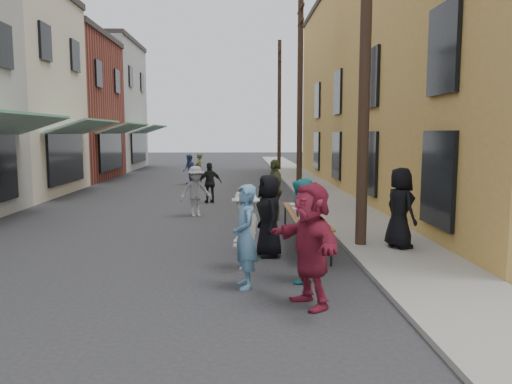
{
  "coord_description": "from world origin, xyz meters",
  "views": [
    {
      "loc": [
        1.51,
        -8.21,
        2.65
      ],
      "look_at": [
        1.89,
        3.14,
        1.3
      ],
      "focal_mm": 35.0,
      "sensor_mm": 36.0,
      "label": 1
    }
  ],
  "objects": [
    {
      "name": "condiment_jar_a",
      "position": [
        2.82,
        1.39,
        0.79
      ],
      "size": [
        0.07,
        0.07,
        0.08
      ],
      "primitive_type": "cylinder",
      "color": "#A57F26",
      "rests_on": "serving_table"
    },
    {
      "name": "building_ochre",
      "position": [
        11.1,
        14.0,
        5.0
      ],
      "size": [
        10.0,
        28.0,
        10.0
      ],
      "primitive_type": "cube",
      "color": "#AF963E",
      "rests_on": "ground"
    },
    {
      "name": "passerby_right",
      "position": [
        -0.54,
        16.9,
        0.83
      ],
      "size": [
        0.57,
        0.7,
        1.66
      ],
      "primitive_type": "imported",
      "rotation": [
        0.0,
        0.0,
        4.39
      ],
      "color": "#545B35",
      "rests_on": "ground"
    },
    {
      "name": "catering_tray_sausage",
      "position": [
        3.04,
        1.69,
        0.79
      ],
      "size": [
        0.5,
        0.33,
        0.08
      ],
      "primitive_type": "cube",
      "color": "maroon",
      "rests_on": "serving_table"
    },
    {
      "name": "sidewalk",
      "position": [
        5.0,
        15.0,
        0.05
      ],
      "size": [
        2.2,
        60.0,
        0.1
      ],
      "primitive_type": "cube",
      "color": "gray",
      "rests_on": "ground"
    },
    {
      "name": "passerby_left",
      "position": [
        0.11,
        7.56,
        0.8
      ],
      "size": [
        1.19,
        0.96,
        1.61
      ],
      "primitive_type": "imported",
      "rotation": [
        0.0,
        0.0,
        0.41
      ],
      "color": "gray",
      "rests_on": "ground"
    },
    {
      "name": "passerby_mid",
      "position": [
        0.39,
        10.63,
        0.77
      ],
      "size": [
        0.97,
        0.66,
        1.54
      ],
      "primitive_type": "imported",
      "rotation": [
        0.0,
        0.0,
        3.49
      ],
      "color": "black",
      "rests_on": "ground"
    },
    {
      "name": "guest_front_d",
      "position": [
        1.63,
        1.37,
        0.78
      ],
      "size": [
        0.92,
        1.15,
        1.56
      ],
      "primitive_type": "imported",
      "rotation": [
        0.0,
        0.0,
        -1.96
      ],
      "color": "silver",
      "rests_on": "ground"
    },
    {
      "name": "catering_tray_foil_d",
      "position": [
        3.04,
        3.74,
        0.79
      ],
      "size": [
        0.5,
        0.33,
        0.08
      ],
      "primitive_type": "cube",
      "color": "#B2B2B7",
      "rests_on": "serving_table"
    },
    {
      "name": "guest_front_e",
      "position": [
        2.59,
        6.89,
        0.93
      ],
      "size": [
        0.61,
        1.14,
        1.86
      ],
      "primitive_type": "imported",
      "rotation": [
        0.0,
        0.0,
        -1.42
      ],
      "color": "#515531",
      "rests_on": "ground"
    },
    {
      "name": "guest_front_a",
      "position": [
        2.14,
        2.33,
        0.88
      ],
      "size": [
        0.75,
        0.97,
        1.77
      ],
      "primitive_type": "imported",
      "rotation": [
        0.0,
        0.0,
        -1.34
      ],
      "color": "black",
      "rests_on": "ground"
    },
    {
      "name": "catering_tray_buns",
      "position": [
        3.04,
        3.04,
        0.79
      ],
      "size": [
        0.5,
        0.33,
        0.08
      ],
      "primitive_type": "cube",
      "color": "tan",
      "rests_on": "serving_table"
    },
    {
      "name": "utility_pole_mid",
      "position": [
        4.3,
        15.0,
        4.5
      ],
      "size": [
        0.26,
        0.26,
        9.0
      ],
      "primitive_type": "cylinder",
      "color": "#2D2116",
      "rests_on": "ground"
    },
    {
      "name": "condiment_jar_b",
      "position": [
        2.82,
        1.49,
        0.79
      ],
      "size": [
        0.07,
        0.07,
        0.08
      ],
      "primitive_type": "cylinder",
      "color": "#A57F26",
      "rests_on": "serving_table"
    },
    {
      "name": "condiment_jar_c",
      "position": [
        2.82,
        1.59,
        0.79
      ],
      "size": [
        0.07,
        0.07,
        0.08
      ],
      "primitive_type": "cylinder",
      "color": "#A57F26",
      "rests_on": "serving_table"
    },
    {
      "name": "guest_queue_back",
      "position": [
        2.59,
        -0.8,
        0.96
      ],
      "size": [
        1.21,
        1.86,
        1.92
      ],
      "primitive_type": "imported",
      "rotation": [
        0.0,
        0.0,
        -1.17
      ],
      "color": "maroon",
      "rests_on": "ground"
    },
    {
      "name": "passerby_far",
      "position": [
        -1.06,
        17.35,
        0.79
      ],
      "size": [
        0.87,
        0.95,
        1.57
      ],
      "primitive_type": "imported",
      "rotation": [
        0.0,
        0.0,
        5.17
      ],
      "color": "#465387",
      "rests_on": "ground"
    },
    {
      "name": "guest_front_b",
      "position": [
        1.6,
        0.14,
        0.89
      ],
      "size": [
        0.55,
        0.72,
        1.79
      ],
      "primitive_type": "imported",
      "rotation": [
        0.0,
        0.0,
        -1.37
      ],
      "color": "#5685A7",
      "rests_on": "ground"
    },
    {
      "name": "cup_stack",
      "position": [
        3.24,
        1.44,
        0.81
      ],
      "size": [
        0.08,
        0.08,
        0.12
      ],
      "primitive_type": "cylinder",
      "color": "tan",
      "rests_on": "serving_table"
    },
    {
      "name": "utility_pole_far",
      "position": [
        4.3,
        27.0,
        4.5
      ],
      "size": [
        0.26,
        0.26,
        9.0
      ],
      "primitive_type": "cylinder",
      "color": "#2D2116",
      "rests_on": "ground"
    },
    {
      "name": "utility_pole_near",
      "position": [
        4.3,
        3.0,
        4.5
      ],
      "size": [
        0.26,
        0.26,
        9.0
      ],
      "primitive_type": "cylinder",
      "color": "#2D2116",
      "rests_on": "ground"
    },
    {
      "name": "serving_table",
      "position": [
        3.04,
        3.34,
        0.71
      ],
      "size": [
        0.7,
        4.0,
        0.75
      ],
      "color": "#603116",
      "rests_on": "ground"
    },
    {
      "name": "server",
      "position": [
        5.08,
        2.63,
        1.0
      ],
      "size": [
        0.81,
        1.01,
        1.79
      ],
      "primitive_type": "imported",
      "rotation": [
        0.0,
        0.0,
        1.89
      ],
      "color": "black",
      "rests_on": "sidewalk"
    },
    {
      "name": "catering_tray_foil_b",
      "position": [
        3.04,
        2.34,
        0.79
      ],
      "size": [
        0.5,
        0.33,
        0.08
      ],
      "primitive_type": "cube",
      "color": "#B2B2B7",
      "rests_on": "serving_table"
    },
    {
      "name": "guest_front_c",
      "position": [
        2.61,
        0.47,
        0.93
      ],
      "size": [
        1.02,
        1.11,
        1.85
      ],
      "primitive_type": "imported",
      "rotation": [
        0.0,
        0.0,
        -2.02
      ],
      "color": "teal",
      "rests_on": "ground"
    },
    {
      "name": "catering_tray_buns_end",
      "position": [
        3.04,
        4.44,
        0.79
      ],
      "size": [
        0.5,
        0.33,
        0.08
      ],
      "primitive_type": "cube",
      "color": "tan",
      "rests_on": "serving_table"
    },
    {
      "name": "ground",
      "position": [
        0.0,
        0.0,
        0.0
      ],
      "size": [
        120.0,
        120.0,
        0.0
      ],
      "primitive_type": "plane",
      "color": "#28282B",
      "rests_on": "ground"
    }
  ]
}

